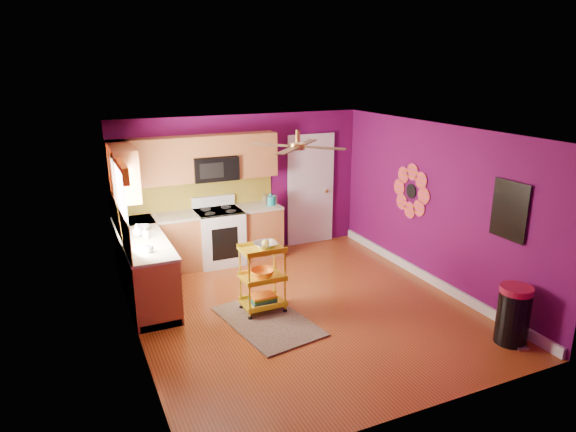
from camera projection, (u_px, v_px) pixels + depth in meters
name	position (u px, v px, depth m)	size (l,w,h in m)	color
ground	(303.00, 308.00, 7.29)	(5.00, 5.00, 0.00)	brown
room_envelope	(306.00, 197.00, 6.83)	(4.54, 5.04, 2.52)	#5D0A4F
lower_cabinets	(178.00, 252.00, 8.22)	(2.81, 2.31, 0.94)	#965229
electric_range	(219.00, 236.00, 8.83)	(0.76, 0.66, 1.13)	white
upper_cabinetry	(174.00, 164.00, 8.18)	(2.80, 2.30, 1.26)	#965229
left_window	(120.00, 189.00, 6.83)	(0.08, 1.35, 1.08)	white
panel_door	(311.00, 191.00, 9.68)	(0.95, 0.11, 2.15)	white
right_wall_art	(451.00, 199.00, 7.45)	(0.04, 2.74, 1.04)	black
ceiling_fan	(298.00, 146.00, 6.80)	(1.01, 1.01, 0.26)	#BF8C3F
shag_rug	(267.00, 321.00, 6.90)	(0.94, 1.54, 0.02)	black
rolling_cart	(263.00, 275.00, 7.05)	(0.58, 0.42, 1.05)	yellow
trash_can	(513.00, 315.00, 6.30)	(0.49, 0.49, 0.75)	black
teal_kettle	(270.00, 200.00, 9.03)	(0.18, 0.18, 0.21)	#15A3A2
toaster	(270.00, 200.00, 9.05)	(0.22, 0.15, 0.18)	beige
soap_bottle_a	(145.00, 233.00, 7.28)	(0.08, 0.08, 0.17)	#EA3F72
soap_bottle_b	(137.00, 230.00, 7.38)	(0.15, 0.15, 0.19)	white
counter_dish	(142.00, 228.00, 7.70)	(0.23, 0.23, 0.06)	white
counter_cup	(149.00, 249.00, 6.77)	(0.12, 0.12, 0.10)	white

